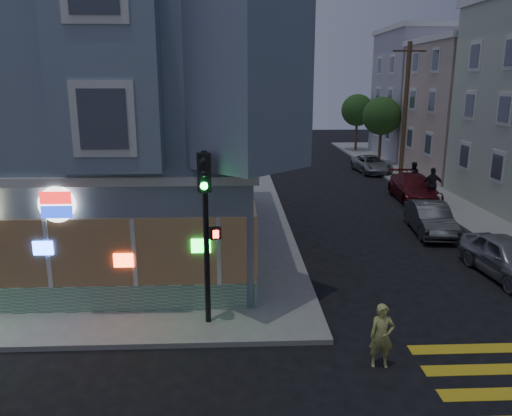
{
  "coord_description": "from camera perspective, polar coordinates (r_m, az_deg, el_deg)",
  "views": [
    {
      "loc": [
        0.47,
        -9.6,
        6.7
      ],
      "look_at": [
        1.18,
        6.55,
        2.55
      ],
      "focal_mm": 35.0,
      "sensor_mm": 36.0,
      "label": 1
    }
  ],
  "objects": [
    {
      "name": "ground",
      "position": [
        11.71,
        -4.66,
        -20.52
      ],
      "size": [
        120.0,
        120.0,
        0.0
      ],
      "primitive_type": "plane",
      "color": "black",
      "rests_on": "ground"
    },
    {
      "name": "sidewalk_nw",
      "position": [
        36.08,
        -25.28,
        2.43
      ],
      "size": [
        33.0,
        42.0,
        0.15
      ],
      "primitive_type": "cube",
      "color": "gray",
      "rests_on": "ground"
    },
    {
      "name": "corner_building",
      "position": [
        21.59,
        -20.36,
        11.19
      ],
      "size": [
        14.6,
        14.6,
        11.4
      ],
      "color": "gray",
      "rests_on": "sidewalk_nw"
    },
    {
      "name": "row_house_c",
      "position": [
        39.54,
        26.68,
        9.94
      ],
      "size": [
        12.0,
        8.6,
        9.0
      ],
      "primitive_type": "cube",
      "color": "#C4AF98",
      "rests_on": "sidewalk_ne"
    },
    {
      "name": "row_house_d",
      "position": [
        47.59,
        21.53,
        11.86
      ],
      "size": [
        12.0,
        8.6,
        10.5
      ],
      "primitive_type": "cube",
      "color": "#A5A0B0",
      "rests_on": "sidewalk_ne"
    },
    {
      "name": "utility_pole",
      "position": [
        35.57,
        16.69,
        10.75
      ],
      "size": [
        2.2,
        0.3,
        9.0
      ],
      "color": "#4C3826",
      "rests_on": "sidewalk_ne"
    },
    {
      "name": "street_tree_near",
      "position": [
        41.39,
        14.17,
        10.15
      ],
      "size": [
        3.0,
        3.0,
        5.3
      ],
      "color": "#4C3826",
      "rests_on": "sidewalk_ne"
    },
    {
      "name": "street_tree_far",
      "position": [
        49.1,
        11.51,
        10.89
      ],
      "size": [
        3.0,
        3.0,
        5.3
      ],
      "color": "#4C3826",
      "rests_on": "sidewalk_ne"
    },
    {
      "name": "running_child",
      "position": [
        12.6,
        14.18,
        -14.0
      ],
      "size": [
        0.61,
        0.43,
        1.59
      ],
      "primitive_type": "imported",
      "rotation": [
        0.0,
        0.0,
        -0.08
      ],
      "color": "#C4C565",
      "rests_on": "ground"
    },
    {
      "name": "pedestrian_a",
      "position": [
        31.76,
        17.49,
        3.46
      ],
      "size": [
        0.96,
        0.8,
        1.77
      ],
      "primitive_type": "imported",
      "rotation": [
        0.0,
        0.0,
        3.31
      ],
      "color": "black",
      "rests_on": "sidewalk_ne"
    },
    {
      "name": "pedestrian_b",
      "position": [
        28.95,
        19.52,
        2.47
      ],
      "size": [
        1.21,
        0.67,
        1.95
      ],
      "primitive_type": "imported",
      "rotation": [
        0.0,
        0.0,
        2.97
      ],
      "color": "#27242D",
      "rests_on": "sidewalk_ne"
    },
    {
      "name": "parked_car_a",
      "position": [
        19.48,
        26.82,
        -5.11
      ],
      "size": [
        1.98,
        4.27,
        1.42
      ],
      "primitive_type": "imported",
      "rotation": [
        0.0,
        0.0,
        0.07
      ],
      "color": "#929399",
      "rests_on": "ground"
    },
    {
      "name": "parked_car_b",
      "position": [
        23.66,
        19.3,
        -1.14
      ],
      "size": [
        1.91,
        4.32,
        1.38
      ],
      "primitive_type": "imported",
      "rotation": [
        0.0,
        0.0,
        -0.11
      ],
      "color": "#3D3F42",
      "rests_on": "ground"
    },
    {
      "name": "parked_car_c",
      "position": [
        29.81,
        17.61,
        2.18
      ],
      "size": [
        2.33,
        5.18,
        1.47
      ],
      "primitive_type": "imported",
      "rotation": [
        0.0,
        0.0,
        -0.05
      ],
      "color": "maroon",
      "rests_on": "ground"
    },
    {
      "name": "parked_car_d",
      "position": [
        38.26,
        13.06,
        4.9
      ],
      "size": [
        2.41,
        4.66,
        1.26
      ],
      "primitive_type": "imported",
      "rotation": [
        0.0,
        0.0,
        0.07
      ],
      "color": "#90959A",
      "rests_on": "ground"
    },
    {
      "name": "traffic_signal",
      "position": [
        13.11,
        -5.74,
        -0.29
      ],
      "size": [
        0.6,
        0.54,
        4.79
      ],
      "rotation": [
        0.0,
        0.0,
        0.31
      ],
      "color": "black",
      "rests_on": "sidewalk_nw"
    },
    {
      "name": "fire_hydrant",
      "position": [
        28.14,
        20.19,
        0.84
      ],
      "size": [
        0.42,
        0.24,
        0.72
      ],
      "color": "silver",
      "rests_on": "sidewalk_ne"
    }
  ]
}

